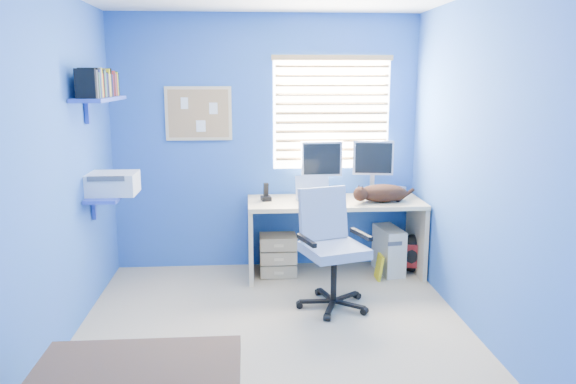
{
  "coord_description": "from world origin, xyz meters",
  "views": [
    {
      "loc": [
        -0.19,
        -3.94,
        1.88
      ],
      "look_at": [
        0.15,
        0.65,
        0.95
      ],
      "focal_mm": 35.0,
      "sensor_mm": 36.0,
      "label": 1
    }
  ],
  "objects": [
    {
      "name": "office_chair",
      "position": [
        0.5,
        0.49,
        0.37
      ],
      "size": [
        0.72,
        0.72,
        0.98
      ],
      "color": "black",
      "rests_on": "floor"
    },
    {
      "name": "backpack",
      "position": [
        1.43,
        1.26,
        0.19
      ],
      "size": [
        0.37,
        0.31,
        0.38
      ],
      "primitive_type": "ellipsoid",
      "rotation": [
        0.0,
        0.0,
        -0.22
      ],
      "color": "black",
      "rests_on": "floor"
    },
    {
      "name": "wall_front",
      "position": [
        0.0,
        -1.6,
        1.25
      ],
      "size": [
        3.0,
        0.01,
        2.5
      ],
      "primitive_type": "cube",
      "color": "blue",
      "rests_on": "ground"
    },
    {
      "name": "monitor_right",
      "position": [
        1.06,
        1.52,
        1.01
      ],
      "size": [
        0.41,
        0.18,
        0.54
      ],
      "primitive_type": "cube",
      "rotation": [
        0.0,
        0.0,
        -0.16
      ],
      "color": "silver",
      "rests_on": "desk"
    },
    {
      "name": "cat",
      "position": [
        1.08,
        1.15,
        0.82
      ],
      "size": [
        0.53,
        0.39,
        0.17
      ],
      "primitive_type": "ellipsoid",
      "rotation": [
        0.0,
        0.0,
        0.35
      ],
      "color": "black",
      "rests_on": "desk"
    },
    {
      "name": "phone",
      "position": [
        -0.01,
        1.29,
        0.82
      ],
      "size": [
        0.11,
        0.12,
        0.17
      ],
      "primitive_type": "cube",
      "rotation": [
        0.0,
        0.0,
        0.17
      ],
      "color": "black",
      "rests_on": "desk"
    },
    {
      "name": "yellow_book",
      "position": [
        1.05,
        1.07,
        0.12
      ],
      "size": [
        0.03,
        0.17,
        0.24
      ],
      "primitive_type": "cube",
      "color": "yellow",
      "rests_on": "floor"
    },
    {
      "name": "window_blinds",
      "position": [
        0.65,
        1.57,
        1.55
      ],
      "size": [
        1.15,
        0.05,
        1.1
      ],
      "color": "white",
      "rests_on": "ground"
    },
    {
      "name": "drawer_boxes",
      "position": [
        0.1,
        1.27,
        0.2
      ],
      "size": [
        0.35,
        0.28,
        0.41
      ],
      "primitive_type": "cube",
      "color": "tan",
      "rests_on": "floor"
    },
    {
      "name": "cd_spindle",
      "position": [
        1.34,
        1.51,
        0.78
      ],
      "size": [
        0.13,
        0.13,
        0.07
      ],
      "primitive_type": "cylinder",
      "color": "silver",
      "rests_on": "desk"
    },
    {
      "name": "wall_back",
      "position": [
        0.0,
        1.6,
        1.25
      ],
      "size": [
        3.0,
        0.01,
        2.5
      ],
      "primitive_type": "cube",
      "color": "blue",
      "rests_on": "ground"
    },
    {
      "name": "mug",
      "position": [
        1.12,
        1.44,
        0.79
      ],
      "size": [
        0.1,
        0.09,
        0.1
      ],
      "primitive_type": "imported",
      "color": "#296A45",
      "rests_on": "desk"
    },
    {
      "name": "wall_right",
      "position": [
        1.5,
        0.0,
        1.25
      ],
      "size": [
        0.01,
        3.2,
        2.5
      ],
      "primitive_type": "cube",
      "color": "blue",
      "rests_on": "ground"
    },
    {
      "name": "wall_shelves",
      "position": [
        -1.35,
        0.75,
        1.43
      ],
      "size": [
        0.42,
        0.9,
        1.05
      ],
      "color": "#2E44B2",
      "rests_on": "ground"
    },
    {
      "name": "wall_left",
      "position": [
        -1.5,
        0.0,
        1.25
      ],
      "size": [
        0.01,
        3.2,
        2.5
      ],
      "primitive_type": "cube",
      "color": "blue",
      "rests_on": "ground"
    },
    {
      "name": "desk",
      "position": [
        0.65,
        1.26,
        0.37
      ],
      "size": [
        1.66,
        0.65,
        0.74
      ],
      "primitive_type": "cube",
      "color": "beige",
      "rests_on": "floor"
    },
    {
      "name": "tower_pc",
      "position": [
        1.19,
        1.27,
        0.23
      ],
      "size": [
        0.25,
        0.46,
        0.45
      ],
      "primitive_type": "cube",
      "rotation": [
        0.0,
        0.0,
        0.13
      ],
      "color": "beige",
      "rests_on": "floor"
    },
    {
      "name": "monitor_left",
      "position": [
        0.54,
        1.48,
        1.01
      ],
      "size": [
        0.4,
        0.14,
        0.54
      ],
      "primitive_type": "cube",
      "rotation": [
        0.0,
        0.0,
        0.04
      ],
      "color": "silver",
      "rests_on": "desk"
    },
    {
      "name": "floor",
      "position": [
        0.0,
        0.0,
        0.0
      ],
      "size": [
        3.0,
        3.2,
        0.0
      ],
      "primitive_type": "cube",
      "color": "tan",
      "rests_on": "ground"
    },
    {
      "name": "corkboard",
      "position": [
        -0.65,
        1.58,
        1.55
      ],
      "size": [
        0.64,
        0.02,
        0.52
      ],
      "color": "beige",
      "rests_on": "ground"
    },
    {
      "name": "laptop",
      "position": [
        0.45,
        1.21,
        0.85
      ],
      "size": [
        0.36,
        0.31,
        0.22
      ],
      "primitive_type": "cube",
      "rotation": [
        0.0,
        0.0,
        0.15
      ],
      "color": "silver",
      "rests_on": "desk"
    }
  ]
}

